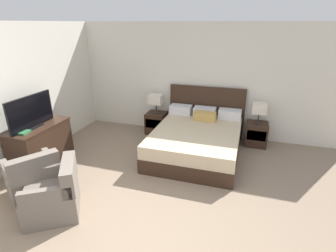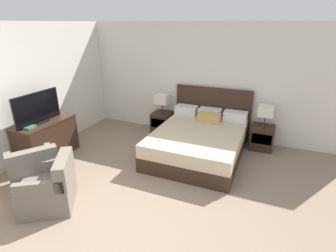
% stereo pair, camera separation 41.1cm
% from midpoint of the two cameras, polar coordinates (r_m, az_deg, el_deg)
% --- Properties ---
extents(ground_plane, '(10.83, 10.83, 0.00)m').
position_cam_midpoint_polar(ground_plane, '(3.52, -7.90, -23.29)').
color(ground_plane, '#84705B').
extents(wall_back, '(6.61, 0.06, 2.50)m').
position_cam_midpoint_polar(wall_back, '(6.03, 9.38, 9.60)').
color(wall_back, silver).
rests_on(wall_back, ground).
extents(wall_left, '(0.06, 5.41, 2.50)m').
position_cam_midpoint_polar(wall_left, '(5.60, -25.37, 6.90)').
color(wall_left, silver).
rests_on(wall_left, ground).
extents(bed, '(1.70, 2.12, 1.15)m').
position_cam_midpoint_polar(bed, '(5.27, 9.08, -3.11)').
color(bed, '#332116').
rests_on(bed, ground).
extents(nightstand_left, '(0.45, 0.45, 0.49)m').
position_cam_midpoint_polar(nightstand_left, '(6.27, 0.63, 0.76)').
color(nightstand_left, '#332116').
rests_on(nightstand_left, ground).
extents(nightstand_right, '(0.45, 0.45, 0.49)m').
position_cam_midpoint_polar(nightstand_right, '(5.87, 21.73, -2.36)').
color(nightstand_right, '#332116').
rests_on(nightstand_right, ground).
extents(table_lamp_left, '(0.29, 0.29, 0.44)m').
position_cam_midpoint_polar(table_lamp_left, '(6.09, 0.66, 5.85)').
color(table_lamp_left, '#332D28').
rests_on(table_lamp_left, nightstand_left).
extents(table_lamp_right, '(0.29, 0.29, 0.44)m').
position_cam_midpoint_polar(table_lamp_right, '(5.67, 22.52, 2.99)').
color(table_lamp_right, '#332D28').
rests_on(table_lamp_right, nightstand_right).
extents(dresser, '(0.56, 1.15, 0.74)m').
position_cam_midpoint_polar(dresser, '(5.50, -23.01, -2.57)').
color(dresser, '#332116').
rests_on(dresser, ground).
extents(tv, '(0.18, 0.98, 0.57)m').
position_cam_midpoint_polar(tv, '(5.24, -24.58, 3.48)').
color(tv, black).
rests_on(tv, dresser).
extents(book_red_cover, '(0.25, 0.22, 0.03)m').
position_cam_midpoint_polar(book_red_cover, '(5.15, -26.29, -0.23)').
color(book_red_cover, '#2D7042').
rests_on(book_red_cover, dresser).
extents(armchair_by_window, '(0.95, 0.94, 0.76)m').
position_cam_midpoint_polar(armchair_by_window, '(4.58, -24.85, -9.16)').
color(armchair_by_window, '#70665B').
rests_on(armchair_by_window, ground).
extents(armchair_companion, '(0.95, 0.95, 0.76)m').
position_cam_midpoint_polar(armchair_companion, '(4.08, -21.63, -12.57)').
color(armchair_companion, '#70665B').
rests_on(armchair_companion, ground).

